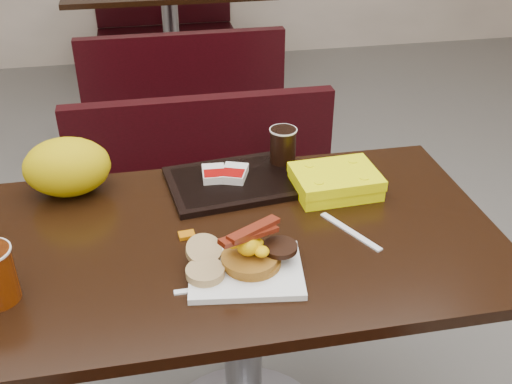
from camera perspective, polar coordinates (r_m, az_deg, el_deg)
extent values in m
cube|color=white|center=(1.28, -0.97, -7.50)|extent=(0.26, 0.21, 0.01)
cylinder|color=brown|center=(1.28, -0.40, -6.35)|extent=(0.14, 0.14, 0.03)
cylinder|color=black|center=(1.28, 2.30, -5.27)|extent=(0.09, 0.09, 0.01)
ellipsoid|color=#E5B604|center=(1.25, -0.76, -5.31)|extent=(0.09, 0.09, 0.04)
cylinder|color=tan|center=(1.26, -4.84, -7.57)|extent=(0.09, 0.09, 0.02)
cylinder|color=tan|center=(1.30, -4.97, -5.52)|extent=(0.09, 0.09, 0.04)
cube|color=white|center=(1.42, 8.93, -3.71)|extent=(0.10, 0.17, 0.00)
cube|color=#C66808|center=(1.40, -6.58, -4.07)|extent=(0.04, 0.03, 0.01)
cube|color=black|center=(1.59, -1.96, 0.96)|extent=(0.37, 0.29, 0.02)
cube|color=silver|center=(1.59, -4.03, 1.73)|extent=(0.06, 0.08, 0.02)
cube|color=silver|center=(1.59, -2.07, 1.77)|extent=(0.09, 0.10, 0.02)
cylinder|color=black|center=(1.65, 2.57, 4.44)|extent=(0.09, 0.09, 0.10)
cube|color=#FBFA04|center=(1.56, 7.53, 0.99)|extent=(0.22, 0.17, 0.06)
ellipsoid|color=yellow|center=(1.59, -17.46, 2.29)|extent=(0.23, 0.18, 0.15)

